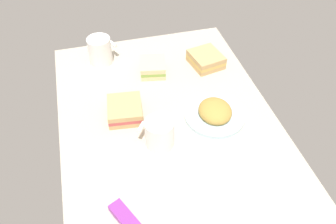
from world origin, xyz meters
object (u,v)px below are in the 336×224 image
at_px(snack_bar, 131,224).
at_px(paper_napkin, 215,174).
at_px(sandwich_extra, 206,59).
at_px(plate_of_food, 215,113).
at_px(sandwich_main, 125,110).
at_px(coffee_mug_black, 100,50).
at_px(sandwich_side, 153,67).
at_px(coffee_mug_milky, 159,133).

height_order(snack_bar, paper_napkin, snack_bar).
bearing_deg(snack_bar, sandwich_extra, 119.89).
height_order(plate_of_food, sandwich_main, plate_of_food).
bearing_deg(sandwich_extra, coffee_mug_black, -106.98).
relative_size(coffee_mug_black, snack_bar, 0.75).
relative_size(sandwich_side, sandwich_extra, 0.84).
height_order(sandwich_main, sandwich_side, same).
distance_m(coffee_mug_milky, paper_napkin, 0.19).
height_order(sandwich_side, snack_bar, sandwich_side).
distance_m(plate_of_food, sandwich_extra, 0.26).
height_order(plate_of_food, snack_bar, plate_of_food).
bearing_deg(snack_bar, coffee_mug_milky, 125.61).
bearing_deg(sandwich_main, sandwich_side, 144.90).
relative_size(plate_of_food, paper_napkin, 1.20).
bearing_deg(coffee_mug_milky, snack_bar, -28.54).
distance_m(coffee_mug_black, coffee_mug_milky, 0.44).
xyz_separation_m(coffee_mug_milky, paper_napkin, (0.14, 0.11, -0.04)).
xyz_separation_m(plate_of_food, sandwich_main, (-0.07, -0.26, 0.01)).
distance_m(coffee_mug_black, paper_napkin, 0.61).
bearing_deg(sandwich_side, coffee_mug_milky, -9.59).
distance_m(sandwich_side, sandwich_extra, 0.19).
height_order(plate_of_food, paper_napkin, plate_of_food).
bearing_deg(plate_of_food, sandwich_extra, 166.92).
distance_m(sandwich_main, snack_bar, 0.36).
bearing_deg(sandwich_extra, sandwich_side, -90.74).
xyz_separation_m(sandwich_side, sandwich_extra, (0.00, 0.19, 0.00)).
xyz_separation_m(plate_of_food, snack_bar, (0.29, -0.31, -0.01)).
height_order(plate_of_food, coffee_mug_black, coffee_mug_black).
bearing_deg(plate_of_food, snack_bar, -47.20).
distance_m(sandwich_main, paper_napkin, 0.33).
bearing_deg(coffee_mug_milky, paper_napkin, 39.63).
height_order(sandwich_main, paper_napkin, sandwich_main).
height_order(sandwich_main, snack_bar, sandwich_main).
bearing_deg(coffee_mug_black, paper_napkin, 21.94).
bearing_deg(plate_of_food, paper_napkin, -19.55).
xyz_separation_m(plate_of_food, sandwich_extra, (-0.25, 0.06, 0.01)).
relative_size(sandwich_extra, snack_bar, 0.94).
xyz_separation_m(snack_bar, paper_napkin, (-0.09, 0.24, -0.01)).
xyz_separation_m(coffee_mug_milky, snack_bar, (0.23, -0.12, -0.03)).
height_order(coffee_mug_milky, sandwich_main, coffee_mug_milky).
relative_size(sandwich_side, paper_napkin, 0.71).
relative_size(plate_of_food, sandwich_side, 1.70).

